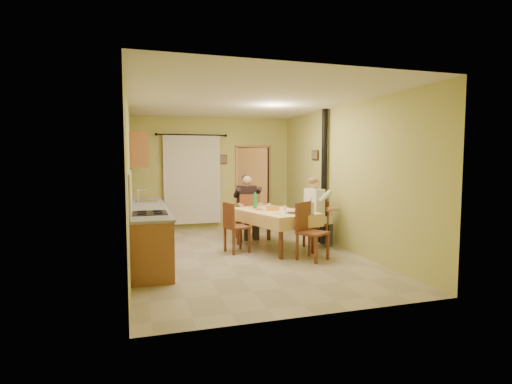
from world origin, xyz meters
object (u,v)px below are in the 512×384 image
object	(u,v)px
chair_right	(316,233)
chair_near	(312,243)
dining_table	(274,230)
man_right	(316,204)
chair_far	(247,226)
chair_left	(236,237)
stove_flue	(324,194)
man_far	(247,200)

from	to	relation	value
chair_right	chair_near	bearing A→B (deg)	138.65
dining_table	man_right	world-z (taller)	man_right
chair_near	chair_far	bearing A→B (deg)	-105.54
chair_left	stove_flue	size ratio (longest dim) A/B	0.34
chair_left	chair_far	bearing A→B (deg)	138.95
man_right	stove_flue	size ratio (longest dim) A/B	0.50
dining_table	man_right	distance (m)	0.97
chair_far	chair_right	distance (m)	1.59
chair_far	chair_left	bearing A→B (deg)	-116.47
chair_right	man_far	bearing A→B (deg)	30.84
chair_far	man_right	xyz separation A→B (m)	(1.08, -1.17, 0.59)
chair_left	man_right	bearing A→B (deg)	72.15
chair_far	man_far	xyz separation A→B (m)	(-0.00, 0.02, 0.59)
chair_left	chair_near	bearing A→B (deg)	35.19
chair_left	man_right	xyz separation A→B (m)	(1.60, -0.07, 0.59)
man_right	stove_flue	distance (m)	0.61
man_right	chair_left	bearing A→B (deg)	75.69
chair_far	man_far	distance (m)	0.59
chair_near	stove_flue	size ratio (longest dim) A/B	0.36
man_far	stove_flue	distance (m)	1.66
man_right	chair_near	bearing A→B (deg)	139.19
dining_table	chair_near	distance (m)	1.06
chair_near	chair_left	bearing A→B (deg)	-71.48
man_right	stove_flue	xyz separation A→B (m)	(0.40, 0.44, 0.15)
chair_far	chair_right	bearing A→B (deg)	-47.76
chair_far	man_far	world-z (taller)	man_far
dining_table	man_far	world-z (taller)	man_far
chair_left	stove_flue	world-z (taller)	stove_flue
chair_far	chair_near	size ratio (longest dim) A/B	1.00
chair_near	chair_left	size ratio (longest dim) A/B	1.06
chair_right	man_right	size ratio (longest dim) A/B	0.67
man_right	stove_flue	bearing A→B (deg)	-53.93
chair_near	chair_left	xyz separation A→B (m)	(-1.13, 0.93, -0.00)
dining_table	chair_right	world-z (taller)	chair_right
chair_left	man_far	distance (m)	1.37
chair_far	stove_flue	size ratio (longest dim) A/B	0.36
man_far	stove_flue	size ratio (longest dim) A/B	0.50
chair_far	man_far	bearing A→B (deg)	90.00
man_far	chair_near	bearing A→B (deg)	-74.41
chair_far	man_far	size ratio (longest dim) A/B	0.73
chair_right	stove_flue	size ratio (longest dim) A/B	0.33
chair_far	man_right	size ratio (longest dim) A/B	0.73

